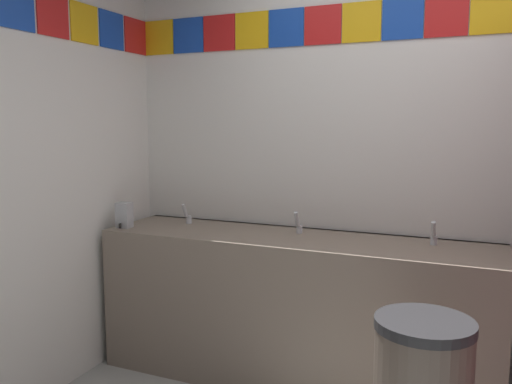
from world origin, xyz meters
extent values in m
cube|color=white|center=(0.00, 1.50, 1.43)|extent=(3.92, 0.08, 2.86)
cube|color=yellow|center=(-1.84, 1.45, 2.10)|extent=(0.23, 0.01, 0.23)
cube|color=#1947B7|center=(-1.61, 1.45, 2.10)|extent=(0.23, 0.01, 0.23)
cube|color=red|center=(-1.38, 1.45, 2.10)|extent=(0.23, 0.01, 0.23)
cube|color=yellow|center=(-1.15, 1.45, 2.10)|extent=(0.23, 0.01, 0.23)
cube|color=#1947B7|center=(-0.92, 1.45, 2.10)|extent=(0.23, 0.01, 0.23)
cube|color=red|center=(-0.69, 1.45, 2.10)|extent=(0.23, 0.01, 0.23)
cube|color=yellow|center=(-0.46, 1.45, 2.10)|extent=(0.23, 0.01, 0.23)
cube|color=#1947B7|center=(-0.23, 1.45, 2.10)|extent=(0.23, 0.01, 0.23)
cube|color=red|center=(0.00, 1.45, 2.10)|extent=(0.23, 0.01, 0.23)
cube|color=yellow|center=(0.23, 1.45, 2.10)|extent=(0.23, 0.01, 0.23)
cube|color=#1947B7|center=(-1.95, 0.37, 2.10)|extent=(0.01, 0.23, 0.23)
cube|color=red|center=(-1.95, 0.61, 2.10)|extent=(0.01, 0.23, 0.23)
cube|color=yellow|center=(-1.95, 0.85, 2.10)|extent=(0.01, 0.23, 0.23)
cube|color=#1947B7|center=(-1.95, 1.10, 2.10)|extent=(0.01, 0.23, 0.23)
cube|color=red|center=(-1.95, 1.34, 2.10)|extent=(0.01, 0.23, 0.23)
cube|color=gray|center=(-0.76, 1.17, 0.44)|extent=(2.29, 0.58, 0.87)
cube|color=gray|center=(-0.76, 1.45, 0.83)|extent=(2.29, 0.03, 0.08)
cylinder|color=#F4E7C7|center=(-1.53, 1.14, 0.82)|extent=(0.34, 0.34, 0.10)
cylinder|color=#F4E7C7|center=(-0.76, 1.14, 0.82)|extent=(0.34, 0.34, 0.10)
cylinder|color=#F4E7C7|center=(0.00, 1.14, 0.82)|extent=(0.34, 0.34, 0.10)
cylinder|color=silver|center=(-1.53, 1.28, 0.90)|extent=(0.04, 0.04, 0.05)
cylinder|color=silver|center=(-1.53, 1.23, 0.97)|extent=(0.02, 0.06, 0.09)
cylinder|color=silver|center=(-0.76, 1.28, 0.90)|extent=(0.04, 0.04, 0.05)
cylinder|color=silver|center=(-0.76, 1.23, 0.97)|extent=(0.02, 0.06, 0.09)
cylinder|color=silver|center=(0.00, 1.28, 0.90)|extent=(0.04, 0.04, 0.05)
cylinder|color=silver|center=(0.00, 1.23, 0.97)|extent=(0.02, 0.06, 0.09)
cube|color=#B7BABF|center=(-1.83, 1.00, 0.95)|extent=(0.09, 0.07, 0.16)
cylinder|color=black|center=(-1.83, 0.96, 0.89)|extent=(0.02, 0.02, 0.03)
cylinder|color=#262628|center=(0.05, 0.37, 0.77)|extent=(0.38, 0.38, 0.04)
camera|label=1|loc=(0.22, -1.62, 1.52)|focal=36.57mm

